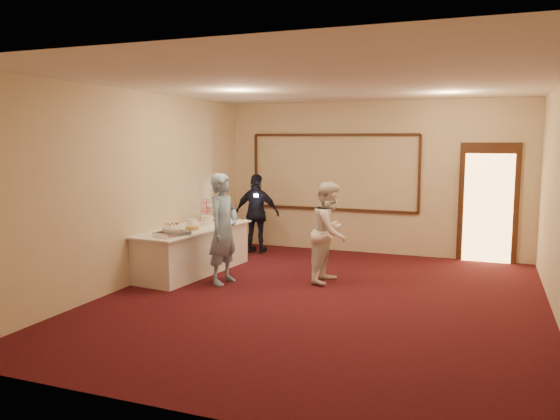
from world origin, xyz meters
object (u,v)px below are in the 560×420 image
(plate_stack_a, at_px, (191,223))
(guest, at_px, (257,214))
(tart, at_px, (192,229))
(buffet_table, at_px, (192,250))
(man, at_px, (224,229))
(pavlova_tray, at_px, (172,231))
(cupcake_stand, at_px, (207,212))
(plate_stack_b, at_px, (207,221))
(woman, at_px, (330,232))

(plate_stack_a, height_order, guest, guest)
(tart, relative_size, guest, 0.16)
(buffet_table, bearing_deg, plate_stack_a, 128.41)
(man, bearing_deg, plate_stack_a, 67.79)
(buffet_table, height_order, guest, guest)
(pavlova_tray, relative_size, man, 0.34)
(pavlova_tray, height_order, cupcake_stand, cupcake_stand)
(cupcake_stand, xyz_separation_m, man, (0.97, -1.25, -0.07))
(pavlova_tray, distance_m, cupcake_stand, 1.66)
(plate_stack_b, distance_m, guest, 1.63)
(buffet_table, bearing_deg, man, -28.16)
(plate_stack_a, xyz_separation_m, man, (0.85, -0.48, 0.02))
(plate_stack_b, bearing_deg, tart, -88.50)
(plate_stack_b, bearing_deg, woman, -1.69)
(man, bearing_deg, guest, 17.66)
(buffet_table, distance_m, plate_stack_b, 0.57)
(buffet_table, bearing_deg, plate_stack_b, 67.93)
(guest, bearing_deg, man, 98.27)
(pavlova_tray, bearing_deg, woman, 25.52)
(tart, distance_m, man, 0.73)
(buffet_table, distance_m, cupcake_stand, 0.99)
(pavlova_tray, xyz_separation_m, guest, (0.25, 2.74, -0.06))
(buffet_table, bearing_deg, tart, -58.29)
(plate_stack_b, xyz_separation_m, guest, (0.26, 1.61, -0.07))
(man, xyz_separation_m, woman, (1.53, 0.68, -0.07))
(plate_stack_b, relative_size, woman, 0.13)
(pavlova_tray, height_order, woman, woman)
(plate_stack_b, xyz_separation_m, man, (0.70, -0.75, 0.01))
(man, xyz_separation_m, guest, (-0.44, 2.36, -0.08))
(cupcake_stand, bearing_deg, plate_stack_b, -61.89)
(pavlova_tray, relative_size, plate_stack_a, 3.46)
(guest, bearing_deg, woman, 137.22)
(pavlova_tray, xyz_separation_m, woman, (2.22, 1.06, -0.05))
(pavlova_tray, distance_m, guest, 2.75)
(plate_stack_b, distance_m, woman, 2.23)
(pavlova_tray, distance_m, plate_stack_b, 1.13)
(plate_stack_b, distance_m, tart, 0.53)
(buffet_table, bearing_deg, guest, 78.71)
(pavlova_tray, distance_m, plate_stack_a, 0.87)
(guest, bearing_deg, cupcake_stand, 61.97)
(plate_stack_a, bearing_deg, man, -29.18)
(tart, height_order, woman, woman)
(man, relative_size, woman, 1.09)
(plate_stack_a, height_order, woman, woman)
(buffet_table, relative_size, woman, 1.58)
(cupcake_stand, height_order, guest, guest)
(plate_stack_a, bearing_deg, pavlova_tray, -79.42)
(buffet_table, relative_size, plate_stack_b, 12.17)
(woman, relative_size, guest, 1.01)
(plate_stack_a, bearing_deg, cupcake_stand, 98.81)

